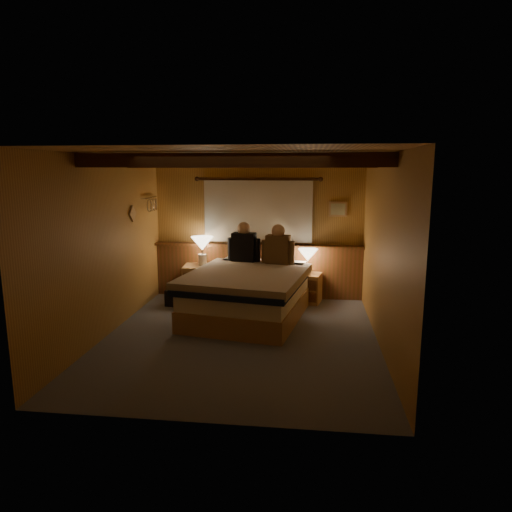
% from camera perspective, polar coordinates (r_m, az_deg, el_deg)
% --- Properties ---
extents(floor, '(4.20, 4.20, 0.00)m').
position_cam_1_polar(floor, '(6.18, -1.95, -10.15)').
color(floor, slate).
rests_on(floor, ground).
extents(ceiling, '(4.20, 4.20, 0.00)m').
position_cam_1_polar(ceiling, '(5.78, -2.11, 12.67)').
color(ceiling, '#DDA753').
rests_on(ceiling, wall_back).
extents(wall_back, '(3.60, 0.00, 3.60)m').
position_cam_1_polar(wall_back, '(7.92, 0.30, 3.47)').
color(wall_back, '#BA8E43').
rests_on(wall_back, floor).
extents(wall_left, '(0.00, 4.20, 4.20)m').
position_cam_1_polar(wall_left, '(6.39, -18.19, 1.15)').
color(wall_left, '#BA8E43').
rests_on(wall_left, floor).
extents(wall_right, '(0.00, 4.20, 4.20)m').
position_cam_1_polar(wall_right, '(5.87, 15.62, 0.48)').
color(wall_right, '#BA8E43').
rests_on(wall_right, floor).
extents(wall_front, '(3.60, 0.00, 3.60)m').
position_cam_1_polar(wall_front, '(3.85, -6.82, -4.49)').
color(wall_front, '#BA8E43').
rests_on(wall_front, floor).
extents(wainscot, '(3.60, 0.23, 0.94)m').
position_cam_1_polar(wainscot, '(7.98, 0.24, -1.69)').
color(wainscot, brown).
rests_on(wainscot, wall_back).
extents(curtain_window, '(2.18, 0.09, 1.11)m').
position_cam_1_polar(curtain_window, '(7.82, 0.25, 5.74)').
color(curtain_window, '#402610').
rests_on(curtain_window, wall_back).
extents(ceiling_beams, '(3.60, 1.65, 0.16)m').
position_cam_1_polar(ceiling_beams, '(5.93, -1.87, 11.75)').
color(ceiling_beams, '#402610').
rests_on(ceiling_beams, ceiling).
extents(coat_rail, '(0.05, 0.55, 0.24)m').
position_cam_1_polar(coat_rail, '(7.76, -12.96, 6.51)').
color(coat_rail, silver).
rests_on(coat_rail, wall_left).
extents(framed_print, '(0.30, 0.04, 0.25)m').
position_cam_1_polar(framed_print, '(7.83, 10.20, 5.78)').
color(framed_print, tan).
rests_on(framed_print, wall_back).
extents(bed, '(1.93, 2.34, 0.72)m').
position_cam_1_polar(bed, '(6.89, -0.96, -4.68)').
color(bed, '#B18A4B').
rests_on(bed, floor).
extents(nightstand_left, '(0.58, 0.53, 0.60)m').
position_cam_1_polar(nightstand_left, '(7.90, -7.01, -3.30)').
color(nightstand_left, '#B18A4B').
rests_on(nightstand_left, floor).
extents(nightstand_right, '(0.52, 0.49, 0.49)m').
position_cam_1_polar(nightstand_right, '(7.73, 6.37, -3.98)').
color(nightstand_right, '#B18A4B').
rests_on(nightstand_right, floor).
extents(lamp_left, '(0.38, 0.38, 0.49)m').
position_cam_1_polar(lamp_left, '(7.79, -6.74, 1.34)').
color(lamp_left, white).
rests_on(lamp_left, nightstand_left).
extents(lamp_right, '(0.33, 0.33, 0.42)m').
position_cam_1_polar(lamp_right, '(7.58, 6.50, -0.06)').
color(lamp_right, white).
rests_on(lamp_right, nightstand_right).
extents(person_left, '(0.55, 0.27, 0.68)m').
position_cam_1_polar(person_left, '(7.51, -1.52, 1.37)').
color(person_left, black).
rests_on(person_left, bed).
extents(person_right, '(0.54, 0.28, 0.66)m').
position_cam_1_polar(person_right, '(7.32, 2.77, 1.07)').
color(person_right, brown).
rests_on(person_right, bed).
extents(duffel_bag, '(0.48, 0.33, 0.32)m').
position_cam_1_polar(duffel_bag, '(7.63, -9.44, -5.11)').
color(duffel_bag, black).
rests_on(duffel_bag, floor).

